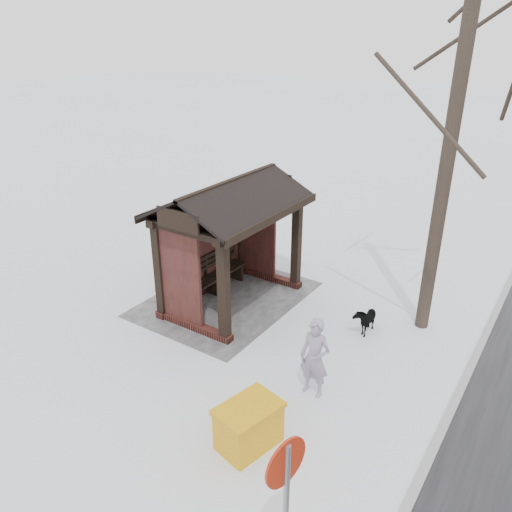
% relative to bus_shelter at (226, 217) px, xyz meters
% --- Properties ---
extents(ground, '(120.00, 120.00, 0.00)m').
position_rel_bus_shelter_xyz_m(ground, '(0.00, 0.16, -2.17)').
color(ground, white).
rests_on(ground, ground).
extents(kerb, '(120.00, 0.15, 0.06)m').
position_rel_bus_shelter_xyz_m(kerb, '(0.00, 5.66, -2.16)').
color(kerb, gray).
rests_on(kerb, ground).
extents(trampled_patch, '(4.20, 3.20, 0.02)m').
position_rel_bus_shelter_xyz_m(trampled_patch, '(0.00, -0.04, -2.16)').
color(trampled_patch, gray).
rests_on(trampled_patch, ground).
extents(bus_shelter, '(3.60, 2.40, 3.09)m').
position_rel_bus_shelter_xyz_m(bus_shelter, '(0.00, 0.00, 0.00)').
color(bus_shelter, '#371914').
rests_on(bus_shelter, ground).
extents(tree_near, '(3.42, 3.42, 9.03)m').
position_rel_bus_shelter_xyz_m(tree_near, '(-1.50, 4.36, 3.99)').
color(tree_near, black).
rests_on(tree_near, ground).
extents(pedestrian, '(0.37, 0.56, 1.54)m').
position_rel_bus_shelter_xyz_m(pedestrian, '(1.93, 3.41, -1.39)').
color(pedestrian, gray).
rests_on(pedestrian, ground).
extents(dog, '(0.78, 0.38, 0.64)m').
position_rel_bus_shelter_xyz_m(dog, '(-0.56, 3.37, -1.84)').
color(dog, black).
rests_on(dog, ground).
extents(grit_bin, '(1.14, 0.90, 0.78)m').
position_rel_bus_shelter_xyz_m(grit_bin, '(3.63, 3.16, -1.77)').
color(grit_bin, '#CE8C0C').
rests_on(grit_bin, ground).
extents(road_sign, '(0.58, 0.15, 2.32)m').
position_rel_bus_shelter_xyz_m(road_sign, '(5.28, 4.78, -0.49)').
color(road_sign, gray).
rests_on(road_sign, ground).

